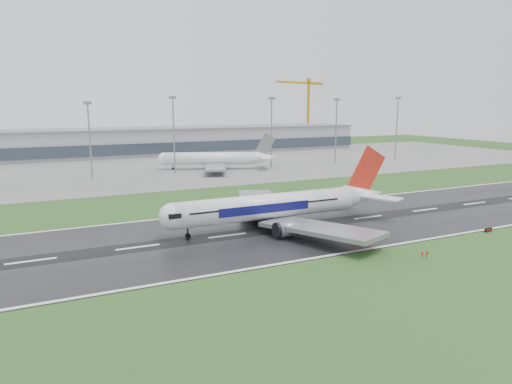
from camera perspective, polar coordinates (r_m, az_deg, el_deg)
ground at (r=125.47m, az=13.63°, el=-3.06°), size 520.00×520.00×0.00m
runway at (r=125.46m, az=13.63°, el=-3.04°), size 400.00×45.00×0.10m
apron at (r=234.12m, az=-6.11°, el=3.45°), size 400.00×130.00×0.08m
terminal at (r=290.33m, az=-10.18°, el=6.21°), size 240.00×36.00×15.00m
main_airliner at (r=111.42m, az=3.33°, el=0.25°), size 60.43×57.56×17.82m
parked_airliner at (r=213.51m, az=-5.06°, el=4.95°), size 69.55×67.46×16.00m
tower_crane at (r=346.95m, az=6.42°, el=9.70°), size 47.01×17.38×47.62m
runway_sign at (r=120.61m, az=26.62°, el=-4.21°), size 2.28×0.90×1.04m
floodmast_1 at (r=195.43m, az=-19.72°, el=5.78°), size 0.64×0.64×29.23m
floodmast_2 at (r=201.83m, az=-10.05°, el=6.70°), size 0.64×0.64×31.56m
floodmast_3 at (r=219.27m, az=1.91°, el=7.14°), size 0.64×0.64×31.49m
floodmast_4 at (r=238.50m, az=9.79°, el=7.24°), size 0.64×0.64×31.16m
floodmast_5 at (r=263.41m, az=16.88°, el=7.35°), size 0.64×0.64×32.15m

